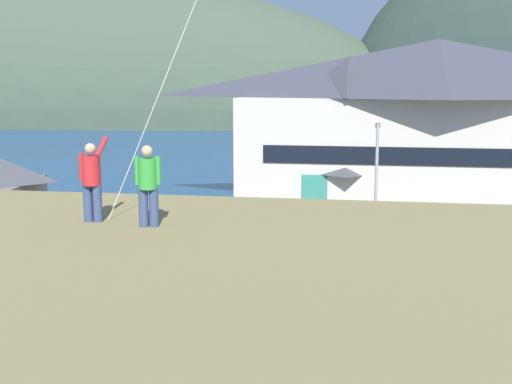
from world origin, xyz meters
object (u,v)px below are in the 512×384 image
Objects in this scene: person_kite_flyer at (92,179)px; person_companion at (148,183)px; parked_car_lone_by_shed at (476,297)px; parking_light_pole at (376,176)px; parked_car_mid_row_far at (169,243)px; parked_car_mid_row_near at (341,241)px; moored_boat_wharfside at (287,164)px; wharf_dock at (319,175)px; parked_car_front_row_red at (463,254)px; parked_car_corner_spot at (68,282)px; harbor_lodge at (436,122)px; storage_shed_waterside at (339,178)px; parked_car_back_row_right at (305,286)px.

person_kite_flyer is 1.40m from person_companion.
parking_light_pole is (-3.37, 10.22, 2.79)m from parked_car_lone_by_shed.
parked_car_mid_row_near is (8.15, 1.60, 0.00)m from parked_car_mid_row_far.
parking_light_pole is (7.67, -27.70, 3.13)m from moored_boat_wharfside.
wharf_dock is 24.05m from parking_light_pole.
person_kite_flyer reaches higher than parked_car_front_row_red.
parked_car_lone_by_shed reaches higher than wharf_dock.
wharf_dock is at bearing 102.80° from parked_car_lone_by_shed.
person_kite_flyer is at bearing -60.76° from parked_car_corner_spot.
parked_car_front_row_red is at bearing -70.32° from moored_boat_wharfside.
person_companion is (-9.16, -16.07, 5.56)m from parked_car_front_row_red.
harbor_lodge is 4.20× the size of parking_light_pole.
parked_car_corner_spot is 0.67× the size of parking_light_pole.
wharf_dock is at bearing -51.61° from moored_boat_wharfside.
parked_car_front_row_red is at bearing 56.32° from person_kite_flyer.
person_companion reaches higher than wharf_dock.
parking_light_pole is at bearing -111.44° from harbor_lodge.
parked_car_mid_row_near is (2.61, -26.30, 0.71)m from wharf_dock.
harbor_lodge is at bearing 72.99° from person_companion.
storage_shed_waterside is 19.88m from moored_boat_wharfside.
storage_shed_waterside is 18.68m from parked_car_back_row_right.
parked_car_front_row_red is at bearing -73.80° from wharf_dock.
harbor_lodge is 6.37× the size of parked_car_front_row_red.
parked_car_mid_row_near is 2.31× the size of person_kite_flyer.
harbor_lodge is 32.13m from person_companion.
storage_shed_waterside is at bearing 59.80° from parked_car_mid_row_far.
storage_shed_waterside is 3.77× the size of person_companion.
person_kite_flyer is at bearing 168.76° from person_companion.
moored_boat_wharfside is 28.91m from parking_light_pole.
storage_shed_waterside is 0.41× the size of wharf_dock.
parked_car_lone_by_shed is 0.98× the size of parked_car_corner_spot.
parked_car_back_row_right is 8.84m from parked_car_mid_row_far.
person_companion is at bearing -11.24° from person_kite_flyer.
parked_car_corner_spot is 2.34× the size of person_kite_flyer.
parked_car_back_row_right is (-6.21, 0.27, 0.00)m from parked_car_lone_by_shed.
parked_car_mid_row_near is (1.19, 7.05, 0.00)m from parked_car_back_row_right.
parked_car_front_row_red is (11.47, -32.07, 0.34)m from moored_boat_wharfside.
person_kite_flyer is 1.07× the size of person_companion.
parked_car_mid_row_near is 4.35m from parking_light_pole.
moored_boat_wharfside is (-3.40, 4.29, 0.37)m from wharf_dock.
harbor_lodge is 15.56× the size of person_companion.
parked_car_mid_row_far is (2.13, 6.38, 0.00)m from parked_car_corner_spot.
parked_car_corner_spot is 12.88m from person_companion.
harbor_lodge is 21.09m from parked_car_lone_by_shed.
parked_car_mid_row_near is (-5.69, -13.17, -4.93)m from harbor_lodge.
parked_car_corner_spot is at bearing -108.48° from parked_car_mid_row_far.
harbor_lodge is at bearing -57.70° from wharf_dock.
parked_car_front_row_red is at bearing -49.02° from parking_light_pole.
parked_car_corner_spot and parked_car_mid_row_near have the same top height.
parked_car_lone_by_shed is (-0.67, -20.49, -4.93)m from harbor_lodge.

